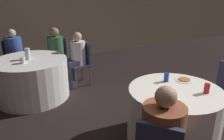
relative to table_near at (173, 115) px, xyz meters
The scene contains 16 objects.
wall_back 4.61m from the table_near, 90.57° to the left, with size 16.00×0.06×2.80m.
table_near is the anchor object (origin of this frame).
table_far 2.61m from the table_near, 122.88° to the left, with size 1.31×1.31×0.74m.
chair_far_northeast 3.07m from the table_near, 103.16° to the left, with size 0.56×0.56×0.90m.
chair_far_east 2.38m from the table_near, 98.64° to the left, with size 0.46×0.45×0.90m.
chair_far_north 3.62m from the table_near, 116.30° to the left, with size 0.46×0.47×0.90m.
person_floral_shirt 0.88m from the table_near, 140.63° to the right, with size 0.51×0.50×1.16m.
person_blue_shirt 3.47m from the table_near, 117.04° to the left, with size 0.38×0.51×1.15m.
person_white_shirt 2.39m from the table_near, 102.81° to the left, with size 0.49×0.33×1.12m.
person_green_jacket 2.98m from the table_near, 105.73° to the left, with size 0.47×0.48×1.16m.
pizza_plate_near 0.52m from the table_near, 29.12° to the left, with size 0.25×0.25×0.02m.
soda_can_blue 0.51m from the table_near, 75.40° to the left, with size 0.07×0.07×0.12m.
soda_can_red 0.55m from the table_near, 43.62° to the right, with size 0.07×0.07×0.12m.
cup_near 0.54m from the table_near, 148.58° to the right, with size 0.08×0.08×0.11m.
bottle_far 2.68m from the table_near, 122.80° to the left, with size 0.09×0.09×0.20m.
cup_far 2.57m from the table_near, 127.45° to the left, with size 0.08×0.08×0.11m.
Camera 1 is at (-1.82, -1.78, 1.90)m, focal length 35.00 mm.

